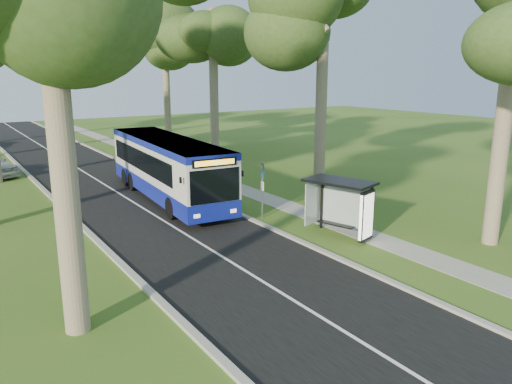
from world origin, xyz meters
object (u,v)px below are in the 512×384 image
bus (168,168)px  litter_bin (233,196)px  bus_stop_sign (262,184)px  bus_shelter (348,199)px

bus → litter_bin: 4.08m
litter_bin → bus: bearing=124.7°
bus_stop_sign → litter_bin: 2.94m
bus → bus_stop_sign: bus is taller
bus_stop_sign → litter_bin: size_ratio=2.71×
bus_stop_sign → bus_shelter: bearing=-56.8°
bus_stop_sign → bus: bearing=128.9°
bus_shelter → bus_stop_sign: bearing=88.6°
bus_stop_sign → bus_shelter: 4.68m
bus_shelter → bus: bearing=91.8°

